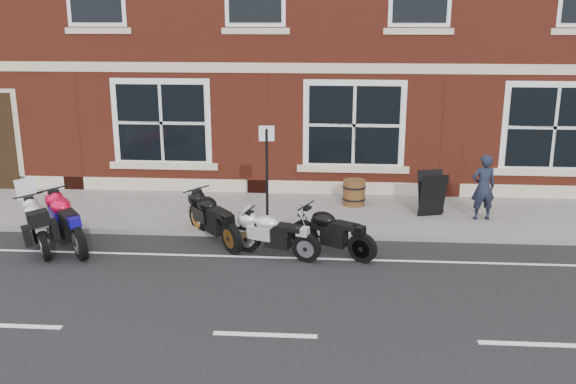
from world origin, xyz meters
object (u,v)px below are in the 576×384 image
(moto_sport_silver, at_px, (275,233))
(parking_sign, at_px, (267,171))
(moto_sport_black, at_px, (214,217))
(pedestrian_left, at_px, (483,187))
(moto_naked_black, at_px, (332,230))
(a_board_sign, at_px, (432,194))
(moto_sport_red, at_px, (69,219))
(barrel_planter, at_px, (354,192))
(moto_touring_silver, at_px, (39,222))

(moto_sport_silver, bearing_deg, parking_sign, 33.71)
(moto_sport_black, xyz_separation_m, pedestrian_left, (5.94, 1.62, 0.33))
(moto_sport_black, distance_m, moto_naked_black, 2.55)
(a_board_sign, bearing_deg, parking_sign, -175.94)
(moto_sport_silver, height_order, a_board_sign, a_board_sign)
(moto_sport_red, bearing_deg, a_board_sign, -19.81)
(moto_sport_black, bearing_deg, moto_sport_red, 152.03)
(moto_sport_silver, xyz_separation_m, barrel_planter, (1.67, 3.30, -0.06))
(moto_sport_red, height_order, a_board_sign, a_board_sign)
(moto_naked_black, distance_m, pedestrian_left, 4.09)
(moto_touring_silver, bearing_deg, parking_sign, -18.47)
(moto_sport_red, height_order, pedestrian_left, pedestrian_left)
(moto_touring_silver, height_order, a_board_sign, moto_touring_silver)
(moto_sport_red, distance_m, moto_naked_black, 5.46)
(moto_sport_silver, xyz_separation_m, pedestrian_left, (4.58, 2.35, 0.39))
(moto_sport_black, bearing_deg, a_board_sign, -16.47)
(moto_naked_black, xyz_separation_m, barrel_planter, (0.54, 3.11, -0.08))
(moto_sport_red, distance_m, pedestrian_left, 9.17)
(a_board_sign, distance_m, parking_sign, 4.07)
(moto_sport_silver, height_order, pedestrian_left, pedestrian_left)
(moto_touring_silver, bearing_deg, moto_sport_silver, -33.56)
(moto_touring_silver, relative_size, parking_sign, 0.79)
(pedestrian_left, relative_size, barrel_planter, 2.42)
(moto_sport_red, relative_size, pedestrian_left, 1.27)
(parking_sign, bearing_deg, a_board_sign, 15.58)
(moto_sport_silver, bearing_deg, moto_touring_silver, 109.48)
(moto_sport_red, bearing_deg, barrel_planter, -9.78)
(moto_touring_silver, xyz_separation_m, moto_sport_silver, (4.92, -0.12, -0.06))
(pedestrian_left, bearing_deg, moto_sport_silver, 19.35)
(moto_sport_black, bearing_deg, moto_naked_black, -50.29)
(moto_naked_black, relative_size, pedestrian_left, 1.14)
(moto_naked_black, bearing_deg, moto_sport_red, 121.25)
(a_board_sign, height_order, barrel_planter, a_board_sign)
(moto_sport_red, bearing_deg, moto_sport_black, -27.09)
(moto_sport_silver, height_order, barrel_planter, moto_sport_silver)
(moto_sport_black, xyz_separation_m, moto_sport_silver, (1.36, -0.74, -0.07))
(moto_naked_black, height_order, a_board_sign, a_board_sign)
(moto_touring_silver, distance_m, moto_sport_black, 3.62)
(moto_sport_red, relative_size, moto_naked_black, 1.11)
(pedestrian_left, bearing_deg, a_board_sign, -21.20)
(barrel_planter, bearing_deg, pedestrian_left, -17.90)
(barrel_planter, height_order, parking_sign, parking_sign)
(moto_touring_silver, height_order, pedestrian_left, pedestrian_left)
(moto_sport_black, xyz_separation_m, parking_sign, (1.08, 0.51, 0.90))
(moto_sport_silver, distance_m, barrel_planter, 3.69)
(moto_sport_black, bearing_deg, moto_touring_silver, 151.98)
(pedestrian_left, bearing_deg, barrel_planter, -25.77)
(moto_touring_silver, distance_m, parking_sign, 4.86)
(moto_naked_black, xyz_separation_m, parking_sign, (-1.41, 1.07, 0.95))
(moto_sport_red, xyz_separation_m, a_board_sign, (7.80, 2.39, 0.04))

